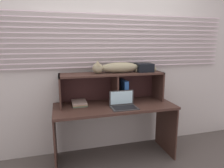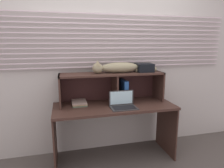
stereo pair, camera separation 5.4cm
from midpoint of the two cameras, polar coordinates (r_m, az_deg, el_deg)
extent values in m
plane|color=#4C4742|center=(2.61, 1.47, -22.89)|extent=(4.40, 4.40, 0.00)
cube|color=#BBBBB2|center=(2.68, -1.78, 6.82)|extent=(4.40, 0.04, 2.50)
cube|color=silver|center=(2.64, -1.51, 5.12)|extent=(3.39, 0.02, 0.01)
cube|color=silver|center=(2.64, -1.52, 6.42)|extent=(3.39, 0.02, 0.01)
cube|color=silver|center=(2.63, -1.53, 7.73)|extent=(3.39, 0.02, 0.01)
cube|color=silver|center=(2.63, -1.53, 9.05)|extent=(3.39, 0.02, 0.01)
cube|color=silver|center=(2.63, -1.54, 10.37)|extent=(3.39, 0.02, 0.01)
cube|color=silver|center=(2.63, -1.55, 11.68)|extent=(3.39, 0.02, 0.01)
cube|color=silver|center=(2.63, -1.56, 13.00)|extent=(3.39, 0.02, 0.01)
cube|color=silver|center=(2.63, -1.56, 14.32)|extent=(3.39, 0.02, 0.01)
cube|color=silver|center=(2.63, -1.57, 15.63)|extent=(3.39, 0.02, 0.01)
cube|color=silver|center=(2.64, -1.58, 16.94)|extent=(3.39, 0.02, 0.01)
cube|color=silver|center=(2.64, -1.59, 18.25)|extent=(3.39, 0.02, 0.01)
cube|color=silver|center=(2.65, -1.60, 19.55)|extent=(3.39, 0.02, 0.01)
cube|color=#3D2720|center=(2.47, 0.13, -6.43)|extent=(1.49, 0.59, 0.03)
cube|color=#3D2720|center=(2.54, -16.72, -15.34)|extent=(0.02, 0.53, 0.69)
cube|color=#3D2720|center=(2.87, 14.72, -11.90)|extent=(0.02, 0.53, 0.69)
cube|color=#3D2720|center=(2.50, -0.62, 2.96)|extent=(1.32, 0.32, 0.02)
cube|color=#3D2720|center=(2.46, -15.46, -1.95)|extent=(0.02, 0.32, 0.39)
cube|color=#3D2720|center=(2.76, 12.53, -0.30)|extent=(0.02, 0.32, 0.39)
cube|color=#3D2720|center=(2.54, 0.17, -1.30)|extent=(0.02, 0.31, 0.36)
cube|color=#3D2220|center=(2.68, -1.46, -0.38)|extent=(1.32, 0.01, 0.39)
ellipsoid|color=gray|center=(2.52, 1.69, 4.80)|extent=(0.50, 0.16, 0.13)
sphere|color=gray|center=(2.45, -4.79, 4.53)|extent=(0.13, 0.13, 0.13)
cone|color=gray|center=(2.41, -4.68, 5.97)|extent=(0.06, 0.06, 0.06)
cone|color=gray|center=(2.47, -4.95, 6.11)|extent=(0.06, 0.06, 0.06)
cylinder|color=gray|center=(2.64, 9.00, 4.17)|extent=(0.29, 0.06, 0.06)
cube|color=#313131|center=(2.36, 2.89, -6.85)|extent=(0.31, 0.22, 0.01)
cube|color=#313131|center=(2.43, 2.14, -3.94)|extent=(0.31, 0.01, 0.18)
cube|color=#B2E0EA|center=(2.42, 2.17, -3.97)|extent=(0.28, 0.00, 0.16)
cube|color=black|center=(2.35, 2.98, -6.78)|extent=(0.26, 0.15, 0.00)
cube|color=#204B8B|center=(2.59, 2.74, -1.95)|extent=(0.05, 0.26, 0.29)
cube|color=#4B5C47|center=(2.51, -10.00, -5.85)|extent=(0.18, 0.22, 0.01)
cube|color=tan|center=(2.51, -10.01, -5.44)|extent=(0.18, 0.22, 0.01)
cube|color=#A18C7D|center=(2.50, -10.12, -5.13)|extent=(0.18, 0.22, 0.02)
cube|color=black|center=(2.63, 8.64, 4.71)|extent=(0.21, 0.20, 0.11)
camera|label=1|loc=(0.03, -90.61, -0.13)|focal=31.66mm
camera|label=2|loc=(0.03, 89.39, 0.13)|focal=31.66mm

